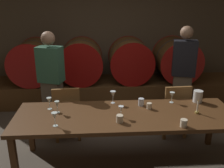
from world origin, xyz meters
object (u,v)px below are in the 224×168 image
object	(u,v)px
guest_right	(183,75)
guest_left	(52,81)
chair_left	(67,110)
wine_glass_center_right	(113,94)
chair_right	(174,108)
cup_center_left	(141,102)
cup_far_right	(184,123)
wine_barrel_center_right	(130,60)
wine_barrel_far_right	(176,59)
wine_glass_center_left	(55,116)
dining_table	(126,118)
wine_barrel_far_left	(34,62)
wine_glass_far_right	(172,95)
cup_center_right	(149,106)
pitcher	(198,96)
wine_glass_left	(57,105)
wine_glass_right	(121,109)
cup_far_left	(120,119)
wine_barrel_center_left	(81,61)
wine_glass_far_left	(49,101)
candle_center	(197,110)

from	to	relation	value
guest_right	guest_left	bearing A→B (deg)	17.80
chair_left	wine_glass_center_right	xyz separation A→B (m)	(0.69, -0.32, 0.37)
chair_right	cup_center_left	bearing A→B (deg)	31.02
cup_far_right	wine_barrel_center_right	bearing A→B (deg)	96.54
wine_barrel_far_right	cup_far_right	xyz separation A→B (m)	(-0.68, -2.54, -0.11)
wine_glass_center_left	guest_left	bearing A→B (deg)	100.67
dining_table	cup_far_right	bearing A→B (deg)	-30.35
wine_barrel_far_right	dining_table	size ratio (longest dim) A/B	0.31
wine_barrel_center_right	wine_barrel_far_left	bearing A→B (deg)	180.00
wine_glass_far_right	cup_center_right	distance (m)	0.41
wine_barrel_center_right	chair_right	bearing A→B (deg)	-71.27
wine_barrel_center_right	cup_center_right	bearing A→B (deg)	-90.18
wine_barrel_far_right	pitcher	distance (m)	1.87
wine_glass_left	wine_glass_center_left	bearing A→B (deg)	-86.35
wine_glass_center_left	wine_glass_right	xyz separation A→B (m)	(0.78, 0.18, -0.02)
wine_glass_center_right	cup_center_left	distance (m)	0.40
wine_glass_far_right	cup_far_left	distance (m)	0.95
wine_barrel_far_left	chair_right	xyz separation A→B (m)	(2.48, -1.51, -0.40)
wine_barrel_far_right	guest_right	distance (m)	1.05
wine_barrel_far_right	wine_glass_center_right	world-z (taller)	wine_barrel_far_right
wine_glass_left	cup_far_right	distance (m)	1.56
cup_center_right	wine_barrel_center_left	bearing A→B (deg)	116.13
wine_glass_center_left	wine_glass_right	size ratio (longest dim) A/B	1.15
dining_table	wine_glass_right	distance (m)	0.20
chair_left	guest_left	world-z (taller)	guest_left
wine_glass_center_left	cup_far_right	world-z (taller)	wine_glass_center_left
chair_left	wine_glass_far_right	distance (m)	1.59
guest_right	wine_glass_center_left	xyz separation A→B (m)	(-1.95, -1.40, -0.01)
wine_barrel_center_left	pitcher	distance (m)	2.53
wine_glass_left	wine_barrel_center_right	bearing A→B (deg)	59.93
chair_right	wine_glass_far_left	size ratio (longest dim) A/B	5.38
wine_glass_right	cup_center_right	world-z (taller)	wine_glass_right
guest_left	wine_glass_center_right	world-z (taller)	guest_left
wine_barrel_center_left	cup_far_right	xyz separation A→B (m)	(1.30, -2.54, -0.11)
wine_barrel_far_left	wine_glass_center_right	world-z (taller)	wine_barrel_far_left
wine_glass_far_left	wine_glass_center_right	world-z (taller)	wine_glass_center_right
wine_barrel_far_right	guest_right	size ratio (longest dim) A/B	0.51
wine_glass_far_right	wine_glass_left	bearing A→B (deg)	-171.55
chair_left	wine_glass_far_right	size ratio (longest dim) A/B	5.73
wine_glass_center_right	wine_glass_far_right	xyz separation A→B (m)	(0.82, -0.03, -0.02)
wine_barrel_far_left	wine_barrel_center_right	bearing A→B (deg)	0.00
wine_barrel_center_left	chair_right	bearing A→B (deg)	-44.86
dining_table	wine_barrel_far_right	bearing A→B (deg)	59.03
wine_glass_far_left	wine_glass_right	xyz separation A→B (m)	(0.92, -0.29, -0.01)
guest_right	wine_glass_center_right	bearing A→B (deg)	47.35
dining_table	wine_glass_right	size ratio (longest dim) A/B	19.12
wine_barrel_far_left	wine_glass_far_right	size ratio (longest dim) A/B	5.66
wine_glass_center_right	wine_glass_right	bearing A→B (deg)	-80.72
cup_center_left	cup_far_right	world-z (taller)	cup_center_left
guest_right	candle_center	size ratio (longest dim) A/B	8.76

